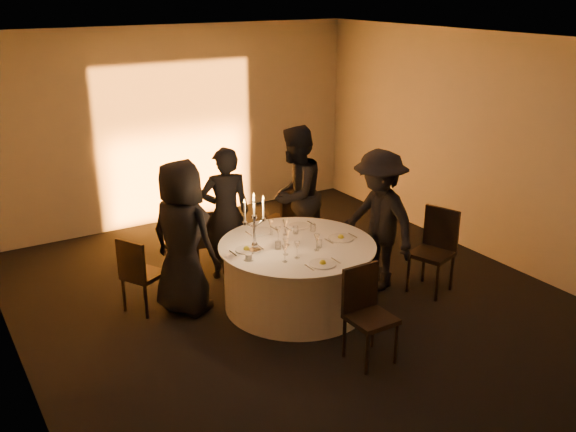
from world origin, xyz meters
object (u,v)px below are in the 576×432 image
chair_front (366,308)px  coffee_cup (249,257)px  guest_right (379,220)px  banquet_table (297,275)px  chair_left (139,271)px  chair_back_left (209,238)px  chair_back_right (284,217)px  chair_right (436,245)px  guest_left (183,238)px  candelabra (254,231)px  guest_back_right (295,195)px  guest_back_left (226,213)px

chair_front → coffee_cup: chair_front is taller
guest_right → chair_front: bearing=-46.9°
banquet_table → chair_left: 1.80m
chair_back_left → chair_back_right: 1.15m
banquet_table → coffee_cup: size_ratio=16.36×
banquet_table → chair_left: (-1.61, 0.80, 0.12)m
chair_back_right → chair_right: (0.99, -1.92, 0.04)m
chair_left → chair_back_left: size_ratio=1.04×
guest_left → banquet_table: bearing=-142.8°
chair_left → chair_front: size_ratio=0.93×
chair_left → coffee_cup: bearing=-162.2°
chair_back_right → chair_back_left: bearing=-20.5°
guest_right → guest_left: bearing=-110.1°
chair_back_left → candelabra: bearing=106.9°
banquet_table → chair_left: size_ratio=1.99×
chair_front → guest_back_right: (0.68, 2.41, 0.38)m
chair_left → chair_back_left: chair_left is taller
chair_back_right → chair_right: size_ratio=0.93×
chair_right → chair_front: size_ratio=1.06×
chair_left → guest_back_right: size_ratio=0.49×
chair_left → guest_back_left: (1.28, 0.34, 0.35)m
guest_left → guest_right: guest_left is taller
chair_back_right → chair_right: chair_right is taller
chair_back_left → guest_back_right: guest_back_right is taller
chair_left → chair_back_right: (2.27, 0.60, 0.03)m
coffee_cup → guest_back_left: bearing=74.6°
chair_right → guest_back_right: (-0.99, 1.63, 0.35)m
chair_front → guest_right: bearing=46.9°
guest_back_right → chair_right: bearing=90.1°
chair_right → guest_right: size_ratio=0.59×
chair_left → guest_back_left: guest_back_left is taller
guest_back_right → candelabra: (-1.18, -1.04, 0.08)m
chair_left → guest_right: bearing=-136.4°
chair_left → guest_back_left: size_ratio=0.53×
chair_right → guest_back_right: size_ratio=0.55×
guest_left → candelabra: size_ratio=2.62×
chair_back_left → chair_back_right: chair_back_right is taller
chair_back_right → guest_left: size_ratio=0.53×
chair_left → chair_back_left: bearing=-92.6°
chair_left → guest_left: 0.64m
candelabra → chair_left: bearing=146.7°
chair_back_left → candelabra: (-0.02, -1.27, 0.52)m
banquet_table → guest_back_right: guest_back_right is taller
guest_back_left → chair_back_left: bearing=-37.6°
chair_right → chair_front: chair_right is taller
chair_right → chair_front: (-1.67, -0.78, -0.03)m
chair_front → guest_back_left: guest_back_left is taller
guest_right → coffee_cup: (-1.79, -0.01, -0.07)m
guest_back_right → coffee_cup: size_ratio=16.86×
chair_right → candelabra: (-2.17, 0.59, 0.43)m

